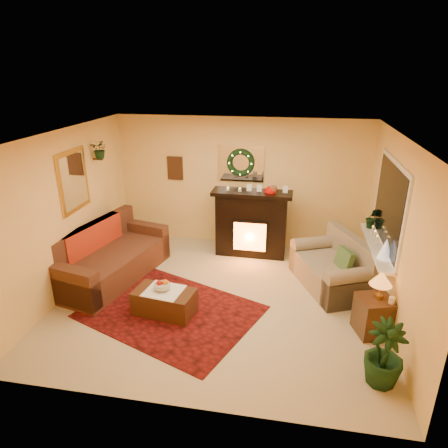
% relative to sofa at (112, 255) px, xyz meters
% --- Properties ---
extents(floor, '(5.00, 5.00, 0.00)m').
position_rel_sofa_xyz_m(floor, '(1.98, -0.34, -0.43)').
color(floor, beige).
rests_on(floor, ground).
extents(ceiling, '(5.00, 5.00, 0.00)m').
position_rel_sofa_xyz_m(ceiling, '(1.98, -0.34, 2.17)').
color(ceiling, white).
rests_on(ceiling, ground).
extents(wall_back, '(5.00, 5.00, 0.00)m').
position_rel_sofa_xyz_m(wall_back, '(1.98, 1.91, 0.87)').
color(wall_back, '#EFD88C').
rests_on(wall_back, ground).
extents(wall_front, '(5.00, 5.00, 0.00)m').
position_rel_sofa_xyz_m(wall_front, '(1.98, -2.59, 0.87)').
color(wall_front, '#EFD88C').
rests_on(wall_front, ground).
extents(wall_left, '(4.50, 4.50, 0.00)m').
position_rel_sofa_xyz_m(wall_left, '(-0.52, -0.34, 0.87)').
color(wall_left, '#EFD88C').
rests_on(wall_left, ground).
extents(wall_right, '(4.50, 4.50, 0.00)m').
position_rel_sofa_xyz_m(wall_right, '(4.48, -0.34, 0.87)').
color(wall_right, '#EFD88C').
rests_on(wall_right, ground).
extents(area_rug, '(2.97, 2.62, 0.01)m').
position_rel_sofa_xyz_m(area_rug, '(1.31, -0.86, -0.42)').
color(area_rug, '#4E0803').
rests_on(area_rug, floor).
extents(sofa, '(1.46, 2.38, 0.95)m').
position_rel_sofa_xyz_m(sofa, '(0.00, 0.00, 0.00)').
color(sofa, brown).
rests_on(sofa, floor).
extents(red_throw, '(0.85, 1.38, 0.02)m').
position_rel_sofa_xyz_m(red_throw, '(-0.01, 0.18, 0.03)').
color(red_throw, '#BA0113').
rests_on(red_throw, sofa).
extents(fireplace, '(1.35, 0.44, 1.23)m').
position_rel_sofa_xyz_m(fireplace, '(2.27, 1.38, 0.12)').
color(fireplace, '#351E1A').
rests_on(fireplace, floor).
extents(poinsettia, '(0.23, 0.23, 0.23)m').
position_rel_sofa_xyz_m(poinsettia, '(2.61, 1.38, 0.87)').
color(poinsettia, '#B70600').
rests_on(poinsettia, fireplace).
extents(mantel_candle_a, '(0.06, 0.06, 0.19)m').
position_rel_sofa_xyz_m(mantel_candle_a, '(1.81, 1.34, 0.83)').
color(mantel_candle_a, beige).
rests_on(mantel_candle_a, fireplace).
extents(mantel_candle_b, '(0.06, 0.06, 0.19)m').
position_rel_sofa_xyz_m(mantel_candle_b, '(2.04, 1.33, 0.83)').
color(mantel_candle_b, silver).
rests_on(mantel_candle_b, fireplace).
extents(mantel_mirror, '(0.92, 0.02, 0.72)m').
position_rel_sofa_xyz_m(mantel_mirror, '(1.98, 1.89, 1.27)').
color(mantel_mirror, white).
rests_on(mantel_mirror, wall_back).
extents(wreath, '(0.55, 0.11, 0.55)m').
position_rel_sofa_xyz_m(wreath, '(1.98, 1.85, 1.29)').
color(wreath, '#194719').
rests_on(wreath, wall_back).
extents(wall_art, '(0.32, 0.03, 0.48)m').
position_rel_sofa_xyz_m(wall_art, '(0.63, 1.89, 1.12)').
color(wall_art, '#381E11').
rests_on(wall_art, wall_back).
extents(gold_mirror, '(0.03, 0.84, 1.00)m').
position_rel_sofa_xyz_m(gold_mirror, '(-0.50, -0.04, 1.32)').
color(gold_mirror, gold).
rests_on(gold_mirror, wall_left).
extents(hanging_plant, '(0.33, 0.28, 0.36)m').
position_rel_sofa_xyz_m(hanging_plant, '(-0.36, 0.71, 1.54)').
color(hanging_plant, '#194719').
rests_on(hanging_plant, wall_left).
extents(loveseat, '(1.41, 1.73, 0.87)m').
position_rel_sofa_xyz_m(loveseat, '(3.74, 0.38, -0.01)').
color(loveseat, '#7B6F5A').
rests_on(loveseat, floor).
extents(window_frame, '(0.03, 1.86, 1.36)m').
position_rel_sofa_xyz_m(window_frame, '(4.46, 0.21, 1.12)').
color(window_frame, white).
rests_on(window_frame, wall_right).
extents(window_glass, '(0.02, 1.70, 1.22)m').
position_rel_sofa_xyz_m(window_glass, '(4.45, 0.21, 1.12)').
color(window_glass, black).
rests_on(window_glass, wall_right).
extents(window_sill, '(0.22, 1.86, 0.04)m').
position_rel_sofa_xyz_m(window_sill, '(4.36, 0.21, 0.44)').
color(window_sill, white).
rests_on(window_sill, wall_right).
extents(mini_tree, '(0.21, 0.21, 0.32)m').
position_rel_sofa_xyz_m(mini_tree, '(4.39, -0.26, 0.61)').
color(mini_tree, white).
rests_on(mini_tree, window_sill).
extents(sill_plant, '(0.26, 0.21, 0.48)m').
position_rel_sofa_xyz_m(sill_plant, '(4.39, 0.92, 0.66)').
color(sill_plant, '#1A471F').
rests_on(sill_plant, window_sill).
extents(side_table_round, '(0.58, 0.58, 0.59)m').
position_rel_sofa_xyz_m(side_table_round, '(2.60, 1.56, -0.11)').
color(side_table_round, black).
rests_on(side_table_round, floor).
extents(lamp_cream, '(0.32, 0.32, 0.49)m').
position_rel_sofa_xyz_m(lamp_cream, '(2.59, 1.52, 0.45)').
color(lamp_cream, '#FFEA90').
rests_on(lamp_cream, side_table_round).
extents(end_table_square, '(0.56, 0.56, 0.55)m').
position_rel_sofa_xyz_m(end_table_square, '(4.24, -0.84, -0.16)').
color(end_table_square, '#331D13').
rests_on(end_table_square, floor).
extents(lamp_tiffany, '(0.30, 0.30, 0.43)m').
position_rel_sofa_xyz_m(lamp_tiffany, '(4.26, -0.82, 0.32)').
color(lamp_tiffany, orange).
rests_on(lamp_tiffany, end_table_square).
extents(coffee_table, '(0.96, 0.62, 0.38)m').
position_rel_sofa_xyz_m(coffee_table, '(1.23, -0.89, -0.22)').
color(coffee_table, '#3A1F16').
rests_on(coffee_table, floor).
extents(fruit_bowl, '(0.24, 0.24, 0.06)m').
position_rel_sofa_xyz_m(fruit_bowl, '(1.20, -0.86, 0.02)').
color(fruit_bowl, beige).
rests_on(fruit_bowl, coffee_table).
extents(floor_palm, '(1.72, 1.72, 2.44)m').
position_rel_sofa_xyz_m(floor_palm, '(4.18, -1.82, 0.02)').
color(floor_palm, black).
rests_on(floor_palm, floor).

